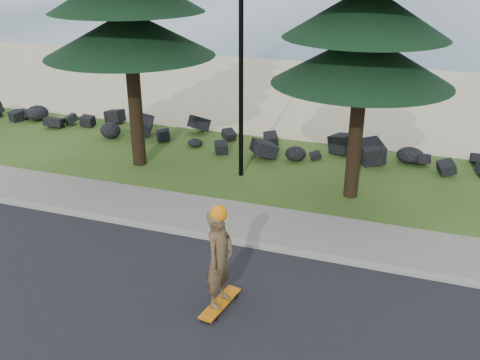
{
  "coord_description": "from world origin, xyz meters",
  "views": [
    {
      "loc": [
        5.1,
        -11.52,
        6.61
      ],
      "look_at": [
        1.08,
        0.0,
        1.29
      ],
      "focal_mm": 40.0,
      "sensor_mm": 36.0,
      "label": 1
    }
  ],
  "objects": [
    {
      "name": "kerb",
      "position": [
        0.0,
        -0.9,
        0.05
      ],
      "size": [
        160.0,
        0.2,
        0.1
      ],
      "primitive_type": "cube",
      "color": "#9B988B",
      "rests_on": "ground"
    },
    {
      "name": "skateboarder",
      "position": [
        1.84,
        -3.38,
        1.13
      ],
      "size": [
        0.59,
        1.24,
        2.26
      ],
      "rotation": [
        0.0,
        0.0,
        1.41
      ],
      "color": "orange",
      "rests_on": "ground"
    },
    {
      "name": "ocean",
      "position": [
        0.0,
        51.0,
        0.0
      ],
      "size": [
        160.0,
        58.0,
        0.01
      ],
      "primitive_type": "cube",
      "color": "#3D6574",
      "rests_on": "ground"
    },
    {
      "name": "beach_sand",
      "position": [
        0.0,
        14.5,
        0.01
      ],
      "size": [
        160.0,
        15.0,
        0.01
      ],
      "primitive_type": "cube",
      "color": "beige",
      "rests_on": "ground"
    },
    {
      "name": "seawall_boulders",
      "position": [
        0.0,
        5.6,
        0.0
      ],
      "size": [
        60.0,
        2.4,
        1.1
      ],
      "primitive_type": null,
      "color": "black",
      "rests_on": "ground"
    },
    {
      "name": "lamp_post",
      "position": [
        0.0,
        3.2,
        4.13
      ],
      "size": [
        0.25,
        0.14,
        8.14
      ],
      "color": "black",
      "rests_on": "ground"
    },
    {
      "name": "sidewalk",
      "position": [
        0.0,
        0.2,
        0.04
      ],
      "size": [
        160.0,
        2.0,
        0.08
      ],
      "primitive_type": "cube",
      "color": "gray",
      "rests_on": "ground"
    },
    {
      "name": "ground",
      "position": [
        0.0,
        0.0,
        0.0
      ],
      "size": [
        160.0,
        160.0,
        0.0
      ],
      "primitive_type": "plane",
      "color": "#294615",
      "rests_on": "ground"
    },
    {
      "name": "road",
      "position": [
        0.0,
        -4.5,
        0.01
      ],
      "size": [
        160.0,
        7.0,
        0.02
      ],
      "primitive_type": "cube",
      "color": "black",
      "rests_on": "ground"
    }
  ]
}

